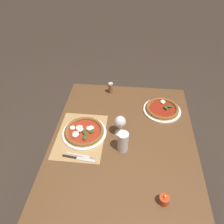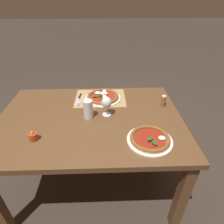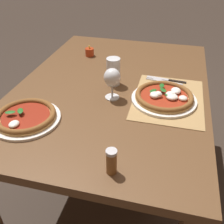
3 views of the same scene
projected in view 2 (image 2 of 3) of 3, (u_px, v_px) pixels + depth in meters
The scene contains 11 objects.
ground_plane at pixel (95, 179), 1.84m from camera, with size 24.00×24.00×0.00m, color #382D26.
dining_table at pixel (90, 127), 1.48m from camera, with size 1.40×0.99×0.74m.
paper_placemat at pixel (100, 98), 1.68m from camera, with size 0.44×0.33×0.00m, color #A88451.
pizza_near at pixel (103, 97), 1.65m from camera, with size 0.31×0.31×0.05m.
pizza_far at pixel (150, 139), 1.20m from camera, with size 0.29×0.29×0.04m.
wine_glass at pixel (107, 103), 1.40m from camera, with size 0.08×0.08×0.16m.
pint_glass at pixel (88, 110), 1.39m from camera, with size 0.07×0.07×0.15m.
fork at pixel (81, 100), 1.64m from camera, with size 0.05×0.20×0.00m.
knife at pixel (79, 99), 1.65m from camera, with size 0.04×0.22×0.01m.
votive_candle at pixel (33, 137), 1.21m from camera, with size 0.06×0.06×0.07m.
pepper_shaker at pixel (163, 101), 1.54m from camera, with size 0.04×0.04×0.10m.
Camera 2 is at (-0.13, 1.18, 1.56)m, focal length 30.00 mm.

